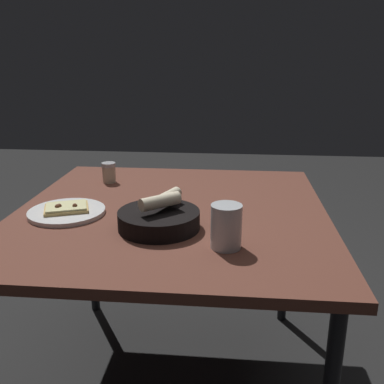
% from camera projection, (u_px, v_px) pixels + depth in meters
% --- Properties ---
extents(ground, '(8.00, 8.00, 0.00)m').
position_uv_depth(ground, '(174.00, 383.00, 1.68)').
color(ground, '#262626').
extents(dining_table, '(1.03, 1.06, 0.71)m').
position_uv_depth(dining_table, '(171.00, 225.00, 1.48)').
color(dining_table, brown).
rests_on(dining_table, ground).
extents(pizza_plate, '(0.25, 0.25, 0.04)m').
position_uv_depth(pizza_plate, '(67.00, 211.00, 1.41)').
color(pizza_plate, white).
rests_on(pizza_plate, dining_table).
extents(bread_basket, '(0.24, 0.24, 0.11)m').
position_uv_depth(bread_basket, '(160.00, 218.00, 1.29)').
color(bread_basket, black).
rests_on(bread_basket, dining_table).
extents(beer_glass, '(0.08, 0.08, 0.12)m').
position_uv_depth(beer_glass, '(226.00, 229.00, 1.16)').
color(beer_glass, silver).
rests_on(beer_glass, dining_table).
extents(pepper_shaker, '(0.06, 0.06, 0.08)m').
position_uv_depth(pepper_shaker, '(109.00, 174.00, 1.75)').
color(pepper_shaker, '#BFB299').
rests_on(pepper_shaker, dining_table).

